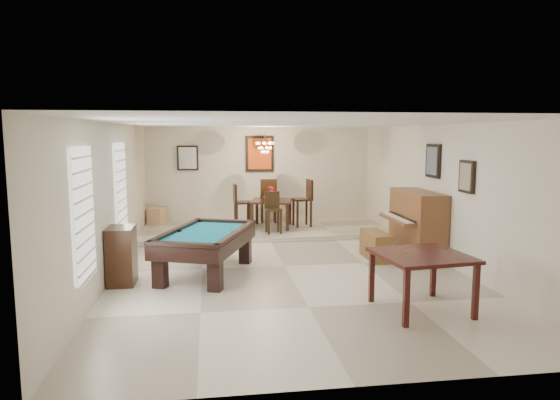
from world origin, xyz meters
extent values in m
cube|color=beige|center=(0.00, 0.00, -0.01)|extent=(6.00, 9.00, 0.02)
cube|color=silver|center=(0.00, 4.50, 1.30)|extent=(6.00, 0.04, 2.60)
cube|color=silver|center=(0.00, -4.50, 1.30)|extent=(6.00, 0.04, 2.60)
cube|color=silver|center=(-3.00, 0.00, 1.30)|extent=(0.04, 9.00, 2.60)
cube|color=silver|center=(3.00, 0.00, 1.30)|extent=(0.04, 9.00, 2.60)
cube|color=white|center=(0.00, 0.00, 2.60)|extent=(6.00, 9.00, 0.04)
cube|color=beige|center=(0.00, 3.25, 0.06)|extent=(6.00, 2.50, 0.12)
cube|color=white|center=(-2.97, -2.20, 1.40)|extent=(0.06, 1.00, 1.70)
cube|color=white|center=(-2.97, 0.60, 1.40)|extent=(0.06, 1.00, 1.70)
cube|color=brown|center=(1.84, 0.28, 0.26)|extent=(0.38, 0.95, 0.52)
cube|color=black|center=(-2.77, -0.71, 0.47)|extent=(0.41, 0.62, 0.93)
cube|color=tan|center=(-2.69, 4.18, 0.33)|extent=(0.51, 0.57, 0.43)
cube|color=#D84C14|center=(0.00, 4.46, 1.90)|extent=(0.75, 0.06, 0.95)
cube|color=white|center=(-1.90, 4.46, 1.80)|extent=(0.55, 0.06, 0.65)
cube|color=slate|center=(2.96, 0.30, 1.90)|extent=(0.06, 0.55, 0.65)
cube|color=gray|center=(2.96, -1.00, 1.70)|extent=(0.06, 0.45, 0.55)
camera|label=1|loc=(-1.35, -8.86, 2.40)|focal=32.00mm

